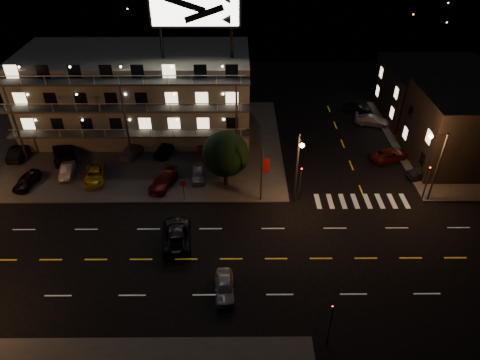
{
  "coord_description": "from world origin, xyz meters",
  "views": [
    {
      "loc": [
        2.61,
        -26.88,
        27.71
      ],
      "look_at": [
        2.84,
        8.0,
        2.92
      ],
      "focal_mm": 32.0,
      "sensor_mm": 36.0,
      "label": 1
    }
  ],
  "objects_px": {
    "tree": "(225,155)",
    "road_car_east": "(224,287)",
    "lot_car_2": "(95,175)",
    "lot_car_4": "(198,174)",
    "road_car_west": "(177,234)",
    "lot_car_7": "(133,150)",
    "side_car_0": "(424,174)"
  },
  "relations": [
    {
      "from": "lot_car_4",
      "to": "road_car_east",
      "type": "xyz_separation_m",
      "value": [
        3.28,
        -15.98,
        -0.12
      ]
    },
    {
      "from": "lot_car_4",
      "to": "lot_car_7",
      "type": "distance_m",
      "value": 9.68
    },
    {
      "from": "side_car_0",
      "to": "lot_car_2",
      "type": "bearing_deg",
      "value": 81.45
    },
    {
      "from": "road_car_west",
      "to": "lot_car_4",
      "type": "bearing_deg",
      "value": -103.56
    },
    {
      "from": "lot_car_2",
      "to": "lot_car_4",
      "type": "xyz_separation_m",
      "value": [
        11.44,
        0.19,
        0.01
      ]
    },
    {
      "from": "tree",
      "to": "road_car_east",
      "type": "bearing_deg",
      "value": -89.17
    },
    {
      "from": "lot_car_4",
      "to": "side_car_0",
      "type": "bearing_deg",
      "value": -5.0
    },
    {
      "from": "lot_car_2",
      "to": "lot_car_7",
      "type": "bearing_deg",
      "value": 48.58
    },
    {
      "from": "tree",
      "to": "side_car_0",
      "type": "distance_m",
      "value": 22.48
    },
    {
      "from": "side_car_0",
      "to": "road_car_east",
      "type": "xyz_separation_m",
      "value": [
        -21.99,
        -15.99,
        0.04
      ]
    },
    {
      "from": "tree",
      "to": "lot_car_2",
      "type": "bearing_deg",
      "value": 176.31
    },
    {
      "from": "tree",
      "to": "lot_car_2",
      "type": "relative_size",
      "value": 1.44
    },
    {
      "from": "tree",
      "to": "lot_car_4",
      "type": "height_order",
      "value": "tree"
    },
    {
      "from": "lot_car_4",
      "to": "lot_car_2",
      "type": "bearing_deg",
      "value": 175.93
    },
    {
      "from": "road_car_east",
      "to": "road_car_west",
      "type": "height_order",
      "value": "road_car_west"
    },
    {
      "from": "lot_car_4",
      "to": "road_car_east",
      "type": "relative_size",
      "value": 0.96
    },
    {
      "from": "road_car_east",
      "to": "lot_car_7",
      "type": "bearing_deg",
      "value": 115.75
    },
    {
      "from": "lot_car_4",
      "to": "lot_car_7",
      "type": "bearing_deg",
      "value": 142.95
    },
    {
      "from": "lot_car_2",
      "to": "lot_car_4",
      "type": "relative_size",
      "value": 1.21
    },
    {
      "from": "tree",
      "to": "lot_car_2",
      "type": "distance_m",
      "value": 14.88
    },
    {
      "from": "side_car_0",
      "to": "road_car_east",
      "type": "relative_size",
      "value": 0.97
    },
    {
      "from": "tree",
      "to": "side_car_0",
      "type": "xyz_separation_m",
      "value": [
        22.2,
        1.13,
        -3.32
      ]
    },
    {
      "from": "lot_car_2",
      "to": "road_car_east",
      "type": "distance_m",
      "value": 21.59
    },
    {
      "from": "road_car_east",
      "to": "road_car_west",
      "type": "relative_size",
      "value": 0.69
    },
    {
      "from": "tree",
      "to": "lot_car_7",
      "type": "relative_size",
      "value": 1.41
    },
    {
      "from": "tree",
      "to": "road_car_east",
      "type": "height_order",
      "value": "tree"
    },
    {
      "from": "road_car_west",
      "to": "tree",
      "type": "bearing_deg",
      "value": -122.69
    },
    {
      "from": "tree",
      "to": "road_car_west",
      "type": "relative_size",
      "value": 1.15
    },
    {
      "from": "lot_car_2",
      "to": "road_car_west",
      "type": "height_order",
      "value": "road_car_west"
    },
    {
      "from": "road_car_west",
      "to": "lot_car_7",
      "type": "bearing_deg",
      "value": -71.26
    },
    {
      "from": "lot_car_7",
      "to": "road_car_east",
      "type": "height_order",
      "value": "lot_car_7"
    },
    {
      "from": "lot_car_4",
      "to": "road_car_east",
      "type": "bearing_deg",
      "value": -83.41
    }
  ]
}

